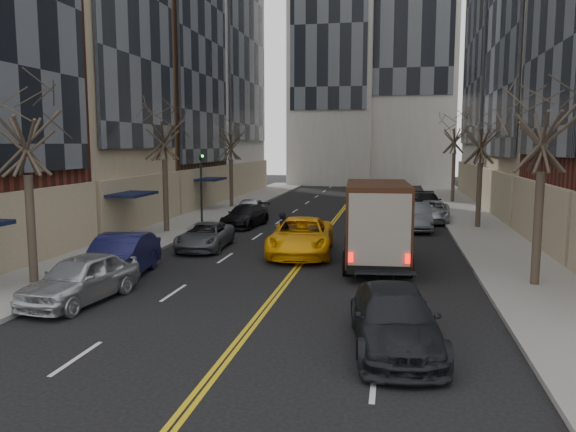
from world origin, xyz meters
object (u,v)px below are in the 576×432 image
observer_sedan (395,320)px  taxi (301,237)px  ups_truck (377,225)px  pedestrian (284,233)px

observer_sedan → taxi: taxi is taller
ups_truck → observer_sedan: (0.76, -9.34, -1.04)m
ups_truck → taxi: 4.12m
taxi → pedestrian: bearing=169.6°
observer_sedan → pedestrian: pedestrian is taller
taxi → pedestrian: size_ratio=3.12×
pedestrian → taxi: bearing=-77.1°
pedestrian → ups_truck: bearing=-97.2°
ups_truck → taxi: ups_truck is taller
ups_truck → pedestrian: bearing=150.3°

